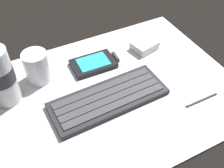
# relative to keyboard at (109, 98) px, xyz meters

# --- Properties ---
(ground_plane) EXTENTS (0.64, 0.48, 0.03)m
(ground_plane) POSITION_rel_keyboard_xyz_m (0.02, 0.02, -0.02)
(ground_plane) COLOR silver
(keyboard) EXTENTS (0.29, 0.12, 0.02)m
(keyboard) POSITION_rel_keyboard_xyz_m (0.00, 0.00, 0.00)
(keyboard) COLOR #232328
(keyboard) RESTS_ON ground_plane
(handheld_device) EXTENTS (0.13, 0.08, 0.02)m
(handheld_device) POSITION_rel_keyboard_xyz_m (0.03, 0.14, -0.00)
(handheld_device) COLOR black
(handheld_device) RESTS_ON ground_plane
(juice_cup) EXTENTS (0.06, 0.06, 0.09)m
(juice_cup) POSITION_rel_keyboard_xyz_m (-0.13, 0.15, 0.03)
(juice_cup) COLOR silver
(juice_cup) RESTS_ON ground_plane
(charger_block) EXTENTS (0.08, 0.07, 0.02)m
(charger_block) POSITION_rel_keyboard_xyz_m (0.19, 0.14, 0.00)
(charger_block) COLOR silver
(charger_block) RESTS_ON ground_plane
(stylus_pen) EXTENTS (0.10, 0.01, 0.01)m
(stylus_pen) POSITION_rel_keyboard_xyz_m (0.20, -0.10, -0.00)
(stylus_pen) COLOR #26262B
(stylus_pen) RESTS_ON ground_plane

